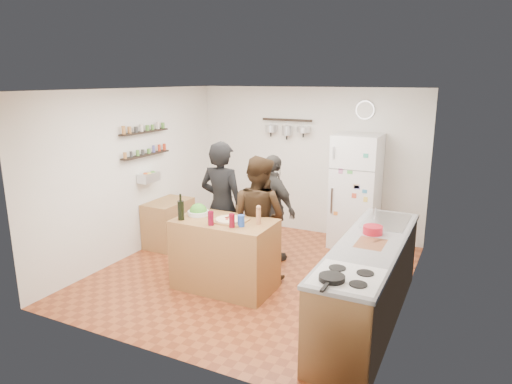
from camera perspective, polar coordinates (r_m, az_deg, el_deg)
The scene contains 26 objects.
room_shell at distance 6.36m, azimuth 1.15°, elevation 1.44°, with size 4.20×4.20×4.20m.
prep_island at distance 5.88m, azimuth -3.88°, elevation -7.78°, with size 1.25×0.72×0.91m, color brown.
pizza_board at distance 5.67m, azimuth -3.36°, elevation -3.62°, with size 0.42×0.34×0.02m, color olive.
pizza at distance 5.67m, azimuth -3.37°, elevation -3.43°, with size 0.34×0.34×0.02m, color #D1B18A.
salad_bowl at distance 5.98m, azimuth -7.21°, elevation -2.61°, with size 0.28×0.28×0.06m, color silver.
wine_bottle at distance 5.78m, azimuth -9.37°, elevation -2.28°, with size 0.08×0.08×0.24m, color black.
wine_glass_near at distance 5.53m, azimuth -5.67°, elevation -3.29°, with size 0.07×0.07×0.17m, color #5D081C.
wine_glass_far at distance 5.44m, azimuth -3.02°, elevation -3.59°, with size 0.07×0.07×0.17m, color #5E0816.
pepper_mill at distance 5.54m, azimuth 0.32°, elevation -3.10°, with size 0.06×0.06×0.19m, color #A46C44.
salt_canister at distance 5.47m, azimuth -1.88°, elevation -3.62°, with size 0.09×0.09×0.14m, color #1C3E9A.
person_left at distance 6.35m, azimuth -4.27°, elevation -1.79°, with size 0.66×0.44×1.82m, color black.
person_center at distance 6.09m, azimuth 0.30°, elevation -3.20°, with size 0.81×0.63×1.67m, color black.
person_back at distance 6.65m, azimuth 2.08°, elevation -2.10°, with size 0.93×0.39×1.58m, color #2B2926.
counter_run at distance 5.26m, azimuth 13.87°, elevation -11.00°, with size 0.63×2.63×0.90m, color #9E7042.
stove_top at distance 4.22m, azimuth 11.34°, elevation -10.41°, with size 0.60×0.62×0.02m, color white.
skillet at distance 4.11m, azimuth 9.46°, elevation -10.55°, with size 0.23×0.23×0.04m, color black.
sink at distance 5.87m, azimuth 15.97°, elevation -3.58°, with size 0.50×0.80×0.03m, color silver.
cutting_board at distance 5.07m, azimuth 14.13°, elevation -6.35°, with size 0.30×0.40×0.02m, color brown.
red_bowl at distance 5.35m, azimuth 14.39°, elevation -4.62°, with size 0.22×0.22×0.09m, color #AB1323.
fridge at distance 7.39m, azimuth 12.35°, elevation 0.11°, with size 0.70×0.68×1.80m, color white.
wall_clock at distance 7.52m, azimuth 13.48°, elevation 9.94°, with size 0.30×0.30×0.03m, color silver.
spice_shelf_lower at distance 7.19m, azimuth -13.61°, elevation 4.53°, with size 0.12×1.00×0.03m, color black.
spice_shelf_upper at distance 7.14m, azimuth -13.77°, elevation 7.30°, with size 0.12×1.00×0.03m, color black.
produce_basket at distance 7.23m, azimuth -13.27°, elevation 1.79°, with size 0.18×0.35×0.14m, color silver.
side_table at distance 7.52m, azimuth -10.85°, elevation -3.83°, with size 0.50×0.80×0.73m, color #AC8248.
pot_rack at distance 7.86m, azimuth 3.89°, elevation 8.98°, with size 0.90×0.04×0.04m, color black.
Camera 1 is at (2.63, -5.24, 2.64)m, focal length 32.00 mm.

